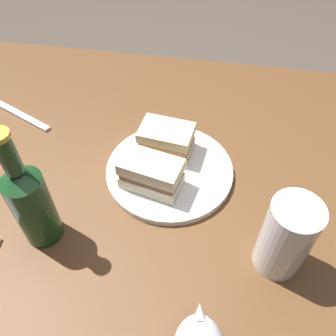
{
  "coord_description": "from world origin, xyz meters",
  "views": [
    {
      "loc": [
        -0.08,
        0.47,
        1.34
      ],
      "look_at": [
        0.0,
        -0.01,
        0.78
      ],
      "focal_mm": 38.46,
      "sensor_mm": 36.0,
      "label": 1
    }
  ],
  "objects_px": {
    "sandwich_half_left": "(166,139)",
    "pint_glass": "(284,241)",
    "plate": "(168,170)",
    "sandwich_half_right": "(151,174)",
    "fork": "(22,116)",
    "cider_bottle": "(31,202)"
  },
  "relations": [
    {
      "from": "sandwich_half_left",
      "to": "fork",
      "type": "xyz_separation_m",
      "value": [
        0.37,
        -0.06,
        -0.04
      ]
    },
    {
      "from": "fork",
      "to": "cider_bottle",
      "type": "bearing_deg",
      "value": 145.28
    },
    {
      "from": "sandwich_half_right",
      "to": "fork",
      "type": "relative_size",
      "value": 0.72
    },
    {
      "from": "pint_glass",
      "to": "fork",
      "type": "height_order",
      "value": "pint_glass"
    },
    {
      "from": "pint_glass",
      "to": "cider_bottle",
      "type": "xyz_separation_m",
      "value": [
        0.42,
        0.02,
        0.03
      ]
    },
    {
      "from": "sandwich_half_left",
      "to": "fork",
      "type": "relative_size",
      "value": 0.67
    },
    {
      "from": "cider_bottle",
      "to": "fork",
      "type": "relative_size",
      "value": 1.42
    },
    {
      "from": "pint_glass",
      "to": "cider_bottle",
      "type": "relative_size",
      "value": 0.61
    },
    {
      "from": "sandwich_half_left",
      "to": "pint_glass",
      "type": "relative_size",
      "value": 0.77
    },
    {
      "from": "plate",
      "to": "sandwich_half_right",
      "type": "bearing_deg",
      "value": 61.86
    },
    {
      "from": "plate",
      "to": "sandwich_half_right",
      "type": "height_order",
      "value": "sandwich_half_right"
    },
    {
      "from": "sandwich_half_right",
      "to": "cider_bottle",
      "type": "xyz_separation_m",
      "value": [
        0.18,
        0.14,
        0.05
      ]
    },
    {
      "from": "plate",
      "to": "pint_glass",
      "type": "xyz_separation_m",
      "value": [
        -0.22,
        0.17,
        0.06
      ]
    },
    {
      "from": "sandwich_half_left",
      "to": "fork",
      "type": "height_order",
      "value": "sandwich_half_left"
    },
    {
      "from": "plate",
      "to": "cider_bottle",
      "type": "bearing_deg",
      "value": 42.29
    },
    {
      "from": "sandwich_half_left",
      "to": "pint_glass",
      "type": "bearing_deg",
      "value": 136.83
    },
    {
      "from": "sandwich_half_left",
      "to": "fork",
      "type": "distance_m",
      "value": 0.38
    },
    {
      "from": "plate",
      "to": "sandwich_half_left",
      "type": "distance_m",
      "value": 0.07
    },
    {
      "from": "sandwich_half_right",
      "to": "pint_glass",
      "type": "xyz_separation_m",
      "value": [
        -0.25,
        0.12,
        0.02
      ]
    },
    {
      "from": "sandwich_half_right",
      "to": "cider_bottle",
      "type": "relative_size",
      "value": 0.51
    },
    {
      "from": "cider_bottle",
      "to": "pint_glass",
      "type": "bearing_deg",
      "value": -177.72
    },
    {
      "from": "plate",
      "to": "fork",
      "type": "bearing_deg",
      "value": -16.87
    }
  ]
}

